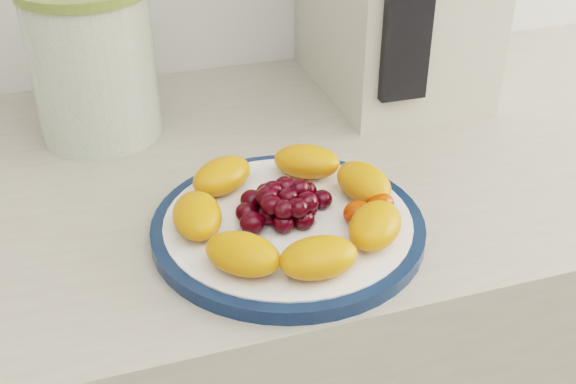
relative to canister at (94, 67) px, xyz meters
name	(u,v)px	position (x,y,z in m)	size (l,w,h in m)	color
plate_rim	(288,227)	(0.16, -0.29, -0.08)	(0.28, 0.28, 0.01)	#0E1F3D
plate_face	(288,226)	(0.16, -0.29, -0.08)	(0.25, 0.25, 0.02)	white
canister	(94,67)	(0.00, 0.00, 0.00)	(0.15, 0.15, 0.18)	#2A590D
fruit_plate	(290,207)	(0.16, -0.29, -0.06)	(0.24, 0.23, 0.04)	#D4670F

